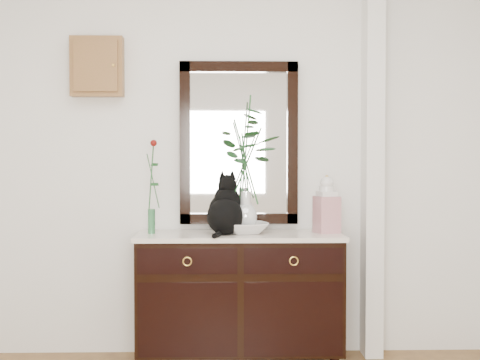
{
  "coord_description": "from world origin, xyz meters",
  "views": [
    {
      "loc": [
        -0.0,
        -2.57,
        1.35
      ],
      "look_at": [
        0.1,
        1.63,
        1.2
      ],
      "focal_mm": 50.0,
      "sensor_mm": 36.0,
      "label": 1
    }
  ],
  "objects_px": {
    "lotus_bowl": "(246,228)",
    "cat": "(225,205)",
    "ginger_jar": "(327,204)",
    "sideboard": "(240,291)"
  },
  "relations": [
    {
      "from": "cat",
      "to": "ginger_jar",
      "type": "relative_size",
      "value": 1.0
    },
    {
      "from": "cat",
      "to": "ginger_jar",
      "type": "height_order",
      "value": "same"
    },
    {
      "from": "ginger_jar",
      "to": "lotus_bowl",
      "type": "bearing_deg",
      "value": -175.95
    },
    {
      "from": "sideboard",
      "to": "cat",
      "type": "xyz_separation_m",
      "value": [
        -0.09,
        -0.04,
        0.57
      ]
    },
    {
      "from": "cat",
      "to": "ginger_jar",
      "type": "xyz_separation_m",
      "value": [
        0.66,
        0.07,
        -0.0
      ]
    },
    {
      "from": "cat",
      "to": "lotus_bowl",
      "type": "xyz_separation_m",
      "value": [
        0.13,
        0.03,
        -0.15
      ]
    },
    {
      "from": "cat",
      "to": "lotus_bowl",
      "type": "height_order",
      "value": "cat"
    },
    {
      "from": "cat",
      "to": "ginger_jar",
      "type": "bearing_deg",
      "value": 17.11
    },
    {
      "from": "ginger_jar",
      "to": "sideboard",
      "type": "bearing_deg",
      "value": -177.06
    },
    {
      "from": "lotus_bowl",
      "to": "cat",
      "type": "bearing_deg",
      "value": -167.23
    }
  ]
}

